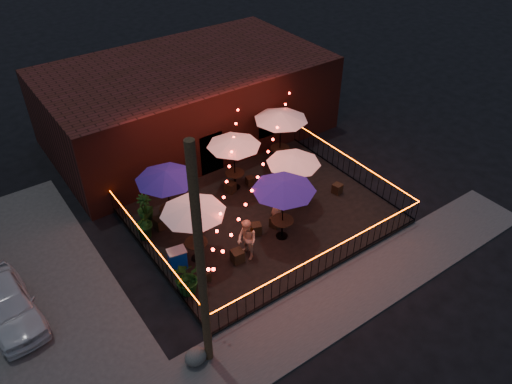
# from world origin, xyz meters

# --- Properties ---
(ground) EXTENTS (110.00, 110.00, 0.00)m
(ground) POSITION_xyz_m (0.00, 0.00, 0.00)
(ground) COLOR black
(ground) RESTS_ON ground
(patio) EXTENTS (10.00, 8.00, 0.15)m
(patio) POSITION_xyz_m (0.00, 2.00, 0.07)
(patio) COLOR black
(patio) RESTS_ON ground
(sidewalk) EXTENTS (18.00, 2.50, 0.05)m
(sidewalk) POSITION_xyz_m (0.00, -3.25, 0.03)
(sidewalk) COLOR #413F3C
(sidewalk) RESTS_ON ground
(brick_building) EXTENTS (14.00, 8.00, 4.00)m
(brick_building) POSITION_xyz_m (1.00, 9.99, 2.00)
(brick_building) COLOR #3D1710
(brick_building) RESTS_ON ground
(utility_pole) EXTENTS (0.26, 0.26, 8.00)m
(utility_pole) POSITION_xyz_m (-5.40, -2.60, 4.00)
(utility_pole) COLOR #362116
(utility_pole) RESTS_ON ground
(fence_front) EXTENTS (10.00, 0.04, 1.04)m
(fence_front) POSITION_xyz_m (0.00, -2.00, 0.66)
(fence_front) COLOR black
(fence_front) RESTS_ON patio
(fence_left) EXTENTS (0.04, 8.00, 1.04)m
(fence_left) POSITION_xyz_m (-5.00, 2.00, 0.66)
(fence_left) COLOR black
(fence_left) RESTS_ON patio
(fence_right) EXTENTS (0.04, 8.00, 1.04)m
(fence_right) POSITION_xyz_m (5.00, 2.00, 0.66)
(fence_right) COLOR black
(fence_right) RESTS_ON patio
(festoon_lights) EXTENTS (10.02, 8.72, 1.32)m
(festoon_lights) POSITION_xyz_m (-1.01, 1.70, 2.52)
(festoon_lights) COLOR #FF1E14
(festoon_lights) RESTS_ON ground
(cafe_table_0) EXTENTS (3.19, 3.19, 2.65)m
(cafe_table_0) POSITION_xyz_m (-3.53, 1.35, 2.57)
(cafe_table_0) COLOR black
(cafe_table_0) RESTS_ON patio
(cafe_table_1) EXTENTS (2.84, 2.84, 2.69)m
(cafe_table_1) POSITION_xyz_m (-3.39, 3.70, 2.61)
(cafe_table_1) COLOR black
(cafe_table_1) RESTS_ON patio
(cafe_table_2) EXTENTS (2.74, 2.74, 2.73)m
(cafe_table_2) POSITION_xyz_m (-0.12, 0.47, 2.64)
(cafe_table_2) COLOR black
(cafe_table_2) RESTS_ON patio
(cafe_table_3) EXTENTS (3.03, 3.03, 2.61)m
(cafe_table_3) POSITION_xyz_m (0.18, 4.35, 2.54)
(cafe_table_3) COLOR black
(cafe_table_3) RESTS_ON patio
(cafe_table_4) EXTENTS (2.29, 2.29, 2.51)m
(cafe_table_4) POSITION_xyz_m (1.50, 1.90, 2.44)
(cafe_table_4) COLOR black
(cafe_table_4) RESTS_ON patio
(cafe_table_5) EXTENTS (2.77, 2.77, 2.79)m
(cafe_table_5) POSITION_xyz_m (3.07, 4.79, 2.70)
(cafe_table_5) COLOR black
(cafe_table_5) RESTS_ON patio
(bistro_chair_0) EXTENTS (0.44, 0.44, 0.42)m
(bistro_chair_0) POSITION_xyz_m (-3.84, 0.22, 0.36)
(bistro_chair_0) COLOR black
(bistro_chair_0) RESTS_ON patio
(bistro_chair_1) EXTENTS (0.48, 0.48, 0.52)m
(bistro_chair_1) POSITION_xyz_m (-2.37, 0.33, 0.41)
(bistro_chair_1) COLOR black
(bistro_chair_1) RESTS_ON patio
(bistro_chair_2) EXTENTS (0.50, 0.50, 0.51)m
(bistro_chair_2) POSITION_xyz_m (-3.88, 3.79, 0.41)
(bistro_chair_2) COLOR black
(bistro_chair_2) RESTS_ON patio
(bistro_chair_3) EXTENTS (0.46, 0.46, 0.44)m
(bistro_chair_3) POSITION_xyz_m (-2.20, 3.92, 0.37)
(bistro_chair_3) COLOR black
(bistro_chair_3) RESTS_ON patio
(bistro_chair_4) EXTENTS (0.51, 0.51, 0.47)m
(bistro_chair_4) POSITION_xyz_m (-0.86, 1.23, 0.38)
(bistro_chair_4) COLOR black
(bistro_chair_4) RESTS_ON patio
(bistro_chair_5) EXTENTS (0.51, 0.51, 0.47)m
(bistro_chair_5) POSITION_xyz_m (0.04, 1.12, 0.38)
(bistro_chair_5) COLOR black
(bistro_chair_5) RESTS_ON patio
(bistro_chair_6) EXTENTS (0.54, 0.54, 0.49)m
(bistro_chair_6) POSITION_xyz_m (-0.18, 4.19, 0.39)
(bistro_chair_6) COLOR black
(bistro_chair_6) RESTS_ON patio
(bistro_chair_7) EXTENTS (0.37, 0.37, 0.40)m
(bistro_chair_7) POSITION_xyz_m (0.86, 4.14, 0.35)
(bistro_chair_7) COLOR black
(bistro_chair_7) RESTS_ON patio
(bistro_chair_8) EXTENTS (0.43, 0.43, 0.45)m
(bistro_chair_8) POSITION_xyz_m (2.04, 1.63, 0.38)
(bistro_chair_8) COLOR black
(bistro_chair_8) RESTS_ON patio
(bistro_chair_9) EXTENTS (0.45, 0.45, 0.45)m
(bistro_chair_9) POSITION_xyz_m (3.69, 1.35, 0.38)
(bistro_chair_9) COLOR black
(bistro_chair_9) RESTS_ON patio
(bistro_chair_10) EXTENTS (0.40, 0.40, 0.41)m
(bistro_chair_10) POSITION_xyz_m (2.77, 4.19, 0.35)
(bistro_chair_10) COLOR black
(bistro_chair_10) RESTS_ON patio
(bistro_chair_11) EXTENTS (0.43, 0.43, 0.44)m
(bistro_chair_11) POSITION_xyz_m (4.10, 4.06, 0.37)
(bistro_chair_11) COLOR black
(bistro_chair_11) RESTS_ON patio
(patron_a) EXTENTS (0.62, 0.77, 1.83)m
(patron_a) POSITION_xyz_m (0.16, 1.22, 1.07)
(patron_a) COLOR tan
(patron_a) RESTS_ON patio
(patron_b) EXTENTS (0.68, 0.86, 1.75)m
(patron_b) POSITION_xyz_m (-1.93, 0.32, 1.02)
(patron_b) COLOR tan
(patron_b) RESTS_ON patio
(patron_c) EXTENTS (1.17, 0.91, 1.59)m
(patron_c) POSITION_xyz_m (1.69, 1.98, 0.94)
(patron_c) COLOR #E2AB91
(patron_c) RESTS_ON patio
(potted_shrub_a) EXTENTS (1.36, 1.24, 1.31)m
(potted_shrub_a) POSITION_xyz_m (-4.60, 0.11, 0.80)
(potted_shrub_a) COLOR #15350D
(potted_shrub_a) RESTS_ON patio
(potted_shrub_b) EXTENTS (0.85, 0.69, 1.53)m
(potted_shrub_b) POSITION_xyz_m (-4.54, 3.60, 0.92)
(potted_shrub_b) COLOR #183E11
(potted_shrub_b) RESTS_ON patio
(potted_shrub_c) EXTENTS (0.85, 0.85, 1.20)m
(potted_shrub_c) POSITION_xyz_m (-4.11, 4.62, 0.75)
(potted_shrub_c) COLOR #17390F
(potted_shrub_c) RESTS_ON patio
(cooler) EXTENTS (0.75, 0.59, 0.89)m
(cooler) POSITION_xyz_m (-4.36, 1.33, 0.60)
(cooler) COLOR #062EA1
(cooler) RESTS_ON patio
(boulder) EXTENTS (0.98, 0.91, 0.62)m
(boulder) POSITION_xyz_m (-5.83, -2.52, 0.31)
(boulder) COLOR #444440
(boulder) RESTS_ON ground
(car_white) EXTENTS (1.88, 4.07, 1.35)m
(car_white) POSITION_xyz_m (-10.05, 2.64, 0.68)
(car_white) COLOR white
(car_white) RESTS_ON ground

